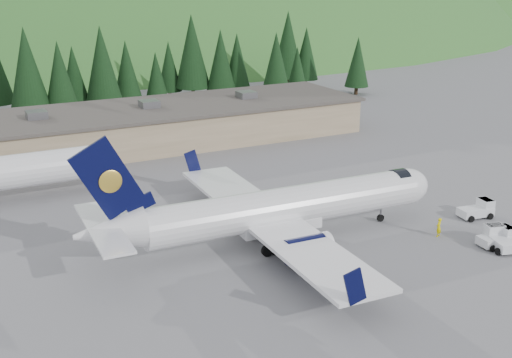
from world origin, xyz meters
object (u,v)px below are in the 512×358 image
object	(u,v)px
baggage_tug_b	(478,209)
terminal_building	(115,129)
ramp_worker	(439,227)
airliner	(277,210)
baggage_tug_c	(499,239)
baggage_tug_a	(499,237)

from	to	relation	value
baggage_tug_b	terminal_building	world-z (taller)	terminal_building
terminal_building	ramp_worker	world-z (taller)	terminal_building
terminal_building	airliner	bearing A→B (deg)	-83.97
baggage_tug_c	terminal_building	bearing A→B (deg)	38.62
baggage_tug_b	baggage_tug_c	size ratio (longest dim) A/B	0.95
baggage_tug_b	baggage_tug_a	bearing A→B (deg)	-113.14
airliner	baggage_tug_c	xyz separation A→B (m)	(16.63, -10.15, -2.21)
baggage_tug_a	baggage_tug_c	world-z (taller)	baggage_tug_c
baggage_tug_c	baggage_tug_b	bearing A→B (deg)	-16.73
baggage_tug_a	baggage_tug_c	xyz separation A→B (m)	(-0.30, -0.26, 0.05)
baggage_tug_b	baggage_tug_c	world-z (taller)	baggage_tug_c
airliner	ramp_worker	world-z (taller)	airliner
airliner	ramp_worker	size ratio (longest dim) A/B	19.16
baggage_tug_a	baggage_tug_c	distance (m)	0.40
baggage_tug_c	airliner	bearing A→B (deg)	74.01
airliner	baggage_tug_c	size ratio (longest dim) A/B	9.18
ramp_worker	baggage_tug_a	bearing A→B (deg)	106.41
airliner	terminal_building	bearing A→B (deg)	98.50
baggage_tug_c	terminal_building	xyz separation A→B (m)	(-20.64, 48.10, 1.81)
baggage_tug_b	terminal_building	size ratio (longest dim) A/B	0.05
airliner	baggage_tug_b	bearing A→B (deg)	-8.60
baggage_tug_c	ramp_worker	distance (m)	5.22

